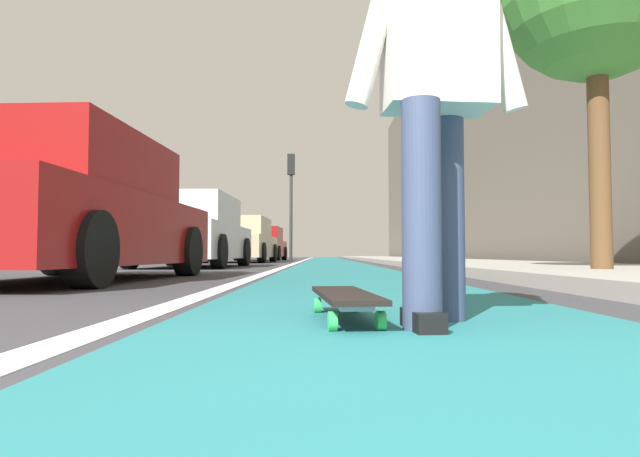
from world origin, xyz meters
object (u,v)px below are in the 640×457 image
parked_car_near (69,212)px  parked_car_mid (193,233)px  skateboard (345,297)px  parked_car_end (262,245)px  traffic_light (291,187)px  skater_person (436,80)px  parked_car_far (241,241)px

parked_car_near → parked_car_mid: size_ratio=1.00×
skateboard → parked_car_mid: parked_car_mid is taller
parked_car_end → traffic_light: traffic_light is taller
skater_person → parked_car_near: size_ratio=0.38×
parked_car_mid → traffic_light: 9.92m
parked_car_near → parked_car_end: bearing=0.3°
parked_car_near → traffic_light: 15.58m
parked_car_far → traffic_light: bearing=-27.5°
skateboard → parked_car_mid: size_ratio=0.20×
parked_car_near → traffic_light: traffic_light is taller
parked_car_far → parked_car_end: bearing=0.1°
parked_car_near → parked_car_mid: bearing=1.1°
parked_car_mid → parked_car_far: parked_car_mid is taller
skater_person → skateboard: bearing=66.6°
parked_car_near → parked_car_far: bearing=0.4°
skater_person → traffic_light: bearing=4.9°
skater_person → parked_car_near: skater_person is taller
skater_person → parked_car_near: bearing=41.1°
skater_person → traffic_light: (18.82, 1.62, 1.93)m
skater_person → parked_car_far: bearing=11.0°
skater_person → traffic_light: 18.99m
parked_car_near → parked_car_far: parked_car_far is taller
skateboard → traffic_light: bearing=3.9°
skateboard → skater_person: bearing=-113.4°
parked_car_far → parked_car_end: (6.32, 0.02, -0.00)m
skateboard → parked_car_mid: 9.54m
skater_person → parked_car_far: (15.96, 3.11, -0.23)m
skateboard → parked_car_end: parked_car_end is taller
parked_car_far → skater_person: bearing=-169.0°
parked_car_end → traffic_light: (-3.46, -1.51, 2.16)m
parked_car_end → traffic_light: size_ratio=1.01×
skateboard → parked_car_near: 4.30m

